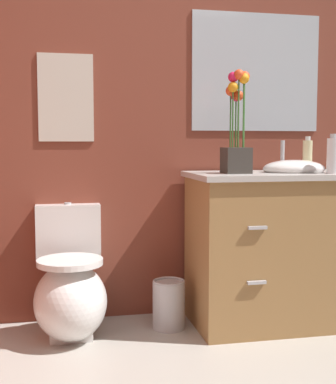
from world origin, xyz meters
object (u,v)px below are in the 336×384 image
at_px(wall_mirror, 256,72).
at_px(soap_bottle, 307,155).
at_px(toilet, 70,291).
at_px(vanity_cabinet, 273,246).
at_px(hand_wash_bottle, 333,155).
at_px(trash_bin, 169,304).
at_px(wall_poster, 66,98).
at_px(flower_vase, 237,134).

bearing_deg(wall_mirror, soap_bottle, -37.21).
xyz_separation_m(toilet, soap_bottle, (1.38, 0.08, 0.71)).
bearing_deg(toilet, vanity_cabinet, -1.34).
relative_size(toilet, hand_wash_bottle, 3.24).
bearing_deg(trash_bin, vanity_cabinet, -3.03).
distance_m(hand_wash_bottle, wall_poster, 1.50).
xyz_separation_m(toilet, flower_vase, (0.90, -0.06, 0.83)).
bearing_deg(wall_poster, vanity_cabinet, -14.54).
xyz_separation_m(hand_wash_bottle, trash_bin, (-0.85, 0.21, -0.82)).
bearing_deg(hand_wash_bottle, wall_mirror, 118.96).
bearing_deg(soap_bottle, wall_poster, 172.13).
xyz_separation_m(toilet, vanity_cabinet, (1.13, -0.03, 0.20)).
bearing_deg(soap_bottle, hand_wash_bottle, -88.40).
bearing_deg(vanity_cabinet, hand_wash_bottle, -34.26).
xyz_separation_m(toilet, trash_bin, (0.54, 0.01, -0.11)).
distance_m(vanity_cabinet, hand_wash_bottle, 0.60).
xyz_separation_m(soap_bottle, trash_bin, (-0.85, -0.07, -0.82)).
height_order(soap_bottle, wall_poster, wall_poster).
distance_m(trash_bin, wall_poster, 1.29).
relative_size(vanity_cabinet, wall_poster, 2.13).
xyz_separation_m(soap_bottle, wall_poster, (-1.38, 0.19, 0.32)).
relative_size(toilet, wall_mirror, 0.86).
xyz_separation_m(flower_vase, trash_bin, (-0.36, 0.06, -0.94)).
bearing_deg(vanity_cabinet, toilet, 178.66).
height_order(soap_bottle, trash_bin, soap_bottle).
xyz_separation_m(flower_vase, wall_mirror, (0.23, 0.32, 0.38)).
bearing_deg(flower_vase, toilet, 176.35).
height_order(toilet, wall_poster, wall_poster).
bearing_deg(flower_vase, wall_poster, 160.10).
height_order(vanity_cabinet, trash_bin, vanity_cabinet).
relative_size(vanity_cabinet, soap_bottle, 5.13).
relative_size(vanity_cabinet, trash_bin, 3.83).
xyz_separation_m(flower_vase, soap_bottle, (0.48, 0.13, -0.12)).
distance_m(soap_bottle, wall_poster, 1.43).
relative_size(toilet, wall_poster, 1.41).
distance_m(vanity_cabinet, trash_bin, 0.67).
bearing_deg(toilet, trash_bin, 0.55).
xyz_separation_m(vanity_cabinet, soap_bottle, (0.25, 0.10, 0.51)).
distance_m(trash_bin, wall_mirror, 1.46).
bearing_deg(flower_vase, wall_mirror, 54.32).
xyz_separation_m(hand_wash_bottle, wall_mirror, (-0.26, 0.47, 0.49)).
bearing_deg(trash_bin, soap_bottle, 4.82).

